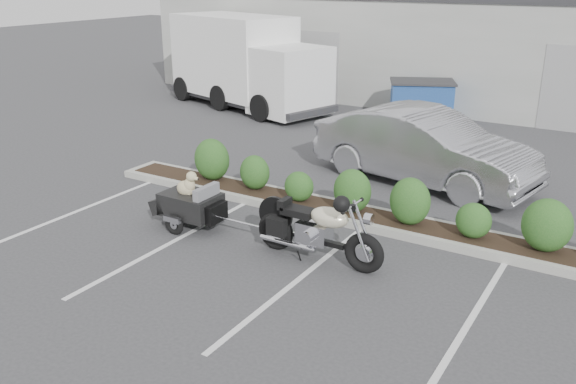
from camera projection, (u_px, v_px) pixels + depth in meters
The scene contains 8 objects.
ground at pixel (257, 249), 10.84m from camera, with size 90.00×90.00×0.00m, color #38383A.
planter_kerb at pixel (361, 217), 12.09m from camera, with size 12.00×1.00×0.15m, color #9E9E93.
building at pixel (500, 43), 23.80m from camera, with size 26.00×10.00×4.00m, color #9EA099.
motorcycle at pixel (317, 231), 10.24m from camera, with size 2.41×0.81×1.39m.
pet_trailer at pixel (190, 203), 11.65m from camera, with size 1.91×1.06×1.15m.
sedan at pixel (424, 147), 14.01m from camera, with size 1.81×5.19×1.71m, color #ADADB4.
dumpster at pixel (421, 101), 19.86m from camera, with size 2.43×2.11×1.34m.
delivery_truck at pixel (247, 64), 21.71m from camera, with size 7.31×4.11×3.19m.
Camera 1 is at (5.59, -8.12, 4.67)m, focal length 38.00 mm.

